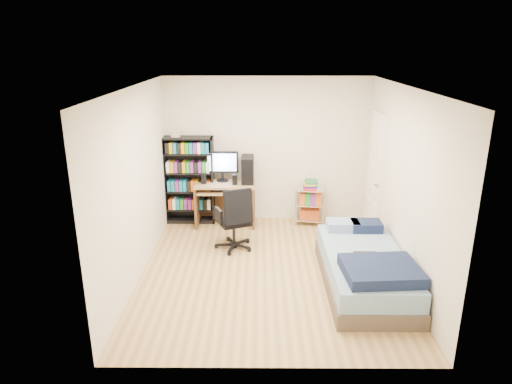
{
  "coord_description": "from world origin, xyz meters",
  "views": [
    {
      "loc": [
        -0.15,
        -5.69,
        3.03
      ],
      "look_at": [
        -0.18,
        0.4,
        1.02
      ],
      "focal_mm": 32.0,
      "sensor_mm": 36.0,
      "label": 1
    }
  ],
  "objects_px": {
    "media_shelf": "(189,179)",
    "office_chair": "(235,229)",
    "computer_desk": "(231,186)",
    "bed": "(365,268)"
  },
  "relations": [
    {
      "from": "bed",
      "to": "media_shelf",
      "type": "bearing_deg",
      "value": 138.74
    },
    {
      "from": "office_chair",
      "to": "bed",
      "type": "relative_size",
      "value": 0.49
    },
    {
      "from": "office_chair",
      "to": "computer_desk",
      "type": "bearing_deg",
      "value": 72.46
    },
    {
      "from": "computer_desk",
      "to": "bed",
      "type": "xyz_separation_m",
      "value": [
        1.84,
        -2.17,
        -0.43
      ]
    },
    {
      "from": "bed",
      "to": "office_chair",
      "type": "bearing_deg",
      "value": 146.97
    },
    {
      "from": "computer_desk",
      "to": "bed",
      "type": "distance_m",
      "value": 2.88
    },
    {
      "from": "office_chair",
      "to": "media_shelf",
      "type": "bearing_deg",
      "value": 103.11
    },
    {
      "from": "media_shelf",
      "to": "office_chair",
      "type": "bearing_deg",
      "value": -53.4
    },
    {
      "from": "office_chair",
      "to": "bed",
      "type": "bearing_deg",
      "value": -56.52
    },
    {
      "from": "computer_desk",
      "to": "office_chair",
      "type": "distance_m",
      "value": 1.11
    }
  ]
}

